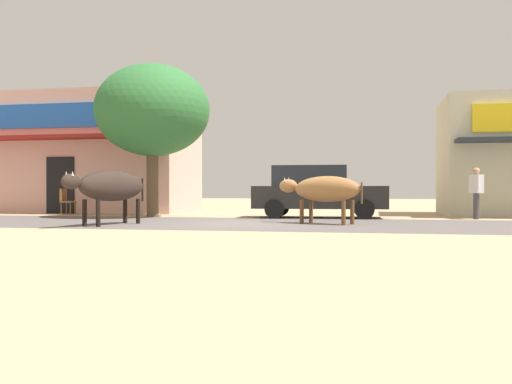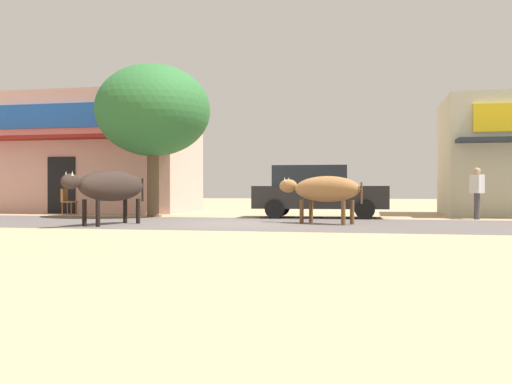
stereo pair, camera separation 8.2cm
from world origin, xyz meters
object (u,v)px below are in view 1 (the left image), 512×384
at_px(pedestrian_by_shop, 476,189).
at_px(cow_near_brown, 111,186).
at_px(roadside_tree, 152,111).
at_px(cafe_chair_near_tree, 66,200).
at_px(cow_far_dark, 324,190).
at_px(parked_hatchback_car, 317,191).

bearing_deg(pedestrian_by_shop, cow_near_brown, -153.33).
bearing_deg(pedestrian_by_shop, roadside_tree, -176.41).
bearing_deg(cafe_chair_near_tree, cow_far_dark, -21.59).
relative_size(cow_far_dark, cafe_chair_near_tree, 2.60).
xyz_separation_m(roadside_tree, pedestrian_by_shop, (10.04, 0.63, -2.54)).
distance_m(parked_hatchback_car, cow_near_brown, 6.72).
bearing_deg(roadside_tree, parked_hatchback_car, 6.81).
height_order(cow_far_dark, pedestrian_by_shop, pedestrian_by_shop).
bearing_deg(roadside_tree, cafe_chair_near_tree, 162.48).
bearing_deg(pedestrian_by_shop, cafe_chair_near_tree, 177.73).
xyz_separation_m(roadside_tree, parked_hatchback_car, (5.26, 0.63, -2.60)).
bearing_deg(cow_near_brown, roadside_tree, 97.28).
bearing_deg(cow_far_dark, roadside_tree, 155.88).
distance_m(cow_far_dark, cafe_chair_near_tree, 10.20).
relative_size(roadside_tree, parked_hatchback_car, 1.17).
distance_m(roadside_tree, parked_hatchback_car, 5.90).
height_order(parked_hatchback_car, cow_far_dark, parked_hatchback_car).
bearing_deg(parked_hatchback_car, roadside_tree, -173.19).
relative_size(cow_near_brown, cow_far_dark, 1.18).
bearing_deg(cow_near_brown, cafe_chair_near_tree, 128.64).
height_order(roadside_tree, pedestrian_by_shop, roadside_tree).
distance_m(parked_hatchback_car, cow_far_dark, 3.24).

